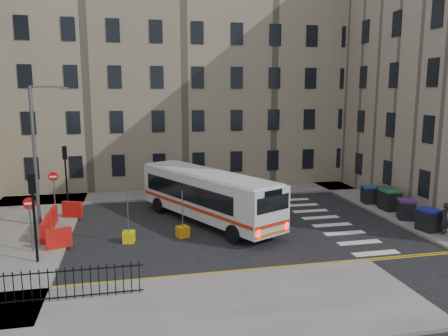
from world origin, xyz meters
name	(u,v)px	position (x,y,z in m)	size (l,w,h in m)	color
ground	(262,223)	(0.00, 0.00, 0.00)	(120.00, 120.00, 0.00)	black
pavement_north	(154,195)	(-6.00, 8.60, 0.07)	(36.00, 3.20, 0.15)	slate
pavement_east	(363,199)	(9.00, 4.00, 0.07)	(2.40, 26.00, 0.15)	slate
pavement_west	(17,233)	(-14.00, 1.00, 0.07)	(6.00, 22.00, 0.15)	slate
pavement_sw	(156,316)	(-7.00, -10.00, 0.07)	(20.00, 6.00, 0.15)	slate
terrace_north	(135,83)	(-7.00, 15.50, 8.62)	(38.30, 10.80, 17.20)	gray
traffic_light_nw	(65,166)	(-12.00, 6.50, 2.87)	(0.28, 0.22, 4.10)	black
traffic_light_sw	(33,204)	(-12.00, -4.00, 2.87)	(0.28, 0.22, 4.10)	black
streetlamp	(35,154)	(-13.00, 2.00, 4.34)	(0.50, 0.22, 8.14)	#595B5E
no_entry_north	(54,184)	(-12.50, 4.50, 2.08)	(0.60, 0.08, 3.00)	#595B5E
no_entry_south	(30,213)	(-12.50, -2.50, 2.08)	(0.60, 0.08, 3.00)	#595B5E
roadworks_barriers	(56,223)	(-11.84, 0.50, 0.65)	(1.66, 6.26, 1.00)	red
iron_railings	(36,287)	(-11.25, -8.20, 0.75)	(7.80, 0.04, 1.20)	black
bus	(207,194)	(-3.18, 0.96, 1.75)	(7.22, 11.06, 3.03)	silver
wheelie_bin_a	(429,220)	(8.57, -3.78, 0.78)	(1.18, 1.29, 1.24)	black
wheelie_bin_b	(406,209)	(8.75, -1.47, 0.76)	(1.30, 1.38, 1.21)	black
wheelie_bin_c	(390,200)	(9.01, 0.67, 0.84)	(1.07, 1.23, 1.36)	black
wheelie_bin_d	(387,197)	(9.18, 1.26, 0.84)	(1.31, 1.44, 1.37)	black
wheelie_bin_e	(369,194)	(8.68, 2.67, 0.76)	(1.16, 1.26, 1.20)	black
pedestrian	(444,218)	(8.99, -4.49, 1.03)	(0.64, 0.42, 1.76)	black
bollard_yellow	(129,237)	(-7.89, -1.78, 0.30)	(0.60, 0.60, 0.60)	#CCC00B
bollard_chevron	(183,232)	(-5.00, -1.50, 0.30)	(0.60, 0.60, 0.60)	orange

